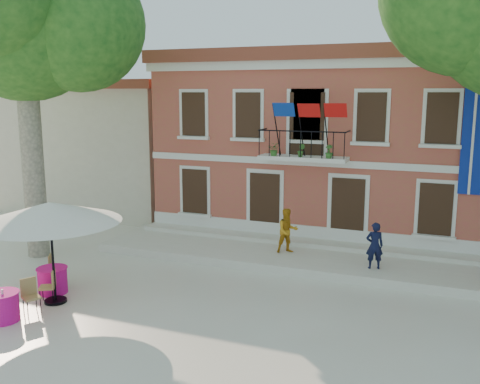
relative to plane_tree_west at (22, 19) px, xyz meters
name	(u,v)px	position (x,y,z in m)	size (l,w,h in m)	color
ground	(185,295)	(6.78, -1.57, -8.29)	(90.00, 90.00, 0.00)	beige
main_building	(330,140)	(8.78, 8.41, -4.51)	(13.50, 9.59, 7.50)	#B64641
neighbor_west	(121,142)	(-2.72, 9.43, -5.07)	(9.40, 9.40, 6.40)	beige
terrace	(293,256)	(8.78, 2.83, -8.14)	(14.00, 3.40, 0.30)	silver
plane_tree_west	(22,19)	(0.00, 0.00, 0.00)	(5.73, 5.73, 11.26)	#A59E84
patio_umbrella	(50,213)	(3.62, -3.37, -5.69)	(3.89, 3.89, 2.89)	black
pedestrian_navy	(375,246)	(11.68, 2.06, -7.23)	(0.55, 0.36, 1.51)	black
pedestrian_orange	(287,231)	(8.61, 2.70, -7.20)	(0.77, 0.60, 1.57)	orange
cafe_table_0	(52,279)	(3.05, -2.81, -7.87)	(1.33, 1.87, 0.95)	#E01597
cafe_table_1	(2,306)	(3.21, -4.89, -7.87)	(1.30, 1.88, 0.95)	#E01597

